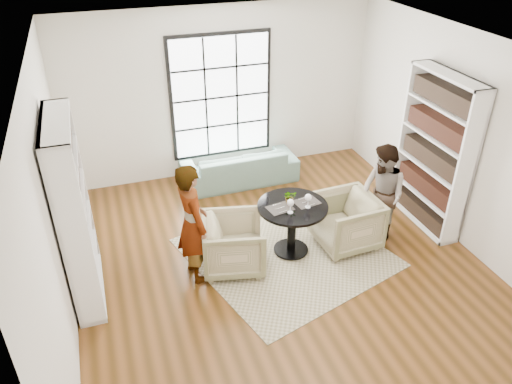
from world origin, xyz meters
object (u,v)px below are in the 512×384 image
object	(u,v)px
sofa	(239,166)
person_left	(192,223)
wine_glass_right	(308,198)
person_right	(382,194)
pedestal_table	(292,218)
flower_centerpiece	(290,197)
wine_glass_left	(291,203)
armchair_right	(346,222)
armchair_left	(234,244)

from	to	relation	value
sofa	person_left	bearing A→B (deg)	59.38
sofa	person_left	size ratio (longest dim) A/B	1.21
wine_glass_right	person_right	bearing A→B (deg)	1.15
person_right	sofa	bearing A→B (deg)	-151.29
pedestal_table	flower_centerpiece	distance (m)	0.32
person_left	wine_glass_right	xyz separation A→B (m)	(1.61, -0.04, 0.09)
flower_centerpiece	person_left	bearing A→B (deg)	-174.25
pedestal_table	wine_glass_left	xyz separation A→B (m)	(-0.10, -0.16, 0.37)
armchair_right	wine_glass_right	xyz separation A→B (m)	(-0.64, -0.02, 0.54)
sofa	person_right	xyz separation A→B (m)	(1.47, -2.32, 0.46)
armchair_right	armchair_left	bearing A→B (deg)	-93.53
person_right	wine_glass_right	distance (m)	1.20
pedestal_table	armchair_right	world-z (taller)	armchair_right
armchair_left	flower_centerpiece	world-z (taller)	flower_centerpiece
armchair_left	wine_glass_right	bearing A→B (deg)	-79.60
person_left	person_right	xyz separation A→B (m)	(2.80, -0.02, -0.09)
pedestal_table	wine_glass_right	size ratio (longest dim) A/B	4.68
sofa	person_right	size ratio (longest dim) A/B	1.36
sofa	armchair_left	xyz separation A→B (m)	(-0.78, -2.30, 0.08)
armchair_left	armchair_right	size ratio (longest dim) A/B	0.97
sofa	person_left	xyz separation A→B (m)	(-1.33, -2.30, 0.55)
person_right	wine_glass_right	bearing A→B (deg)	-92.43
wine_glass_right	flower_centerpiece	distance (m)	0.27
wine_glass_right	armchair_left	bearing A→B (deg)	177.68
sofa	wine_glass_right	xyz separation A→B (m)	(0.28, -2.35, 0.64)
armchair_left	person_right	xyz separation A→B (m)	(2.25, -0.02, 0.37)
armchair_right	person_right	xyz separation A→B (m)	(0.55, -0.00, 0.36)
person_right	wine_glass_left	bearing A→B (deg)	-90.88
pedestal_table	sofa	xyz separation A→B (m)	(-0.10, 2.23, -0.27)
armchair_left	wine_glass_left	size ratio (longest dim) A/B	4.01
wine_glass_right	flower_centerpiece	xyz separation A→B (m)	(-0.19, 0.19, -0.05)
armchair_right	wine_glass_left	world-z (taller)	wine_glass_left
armchair_right	wine_glass_right	bearing A→B (deg)	-90.75
armchair_right	flower_centerpiece	distance (m)	0.98
wine_glass_left	flower_centerpiece	size ratio (longest dim) A/B	1.07
person_left	sofa	bearing A→B (deg)	-39.75
armchair_right	flower_centerpiece	xyz separation A→B (m)	(-0.83, 0.16, 0.49)
wine_glass_right	armchair_right	bearing A→B (deg)	2.15
flower_centerpiece	person_right	bearing A→B (deg)	-6.64
pedestal_table	wine_glass_left	distance (m)	0.41
person_left	wine_glass_right	distance (m)	1.61
pedestal_table	person_left	size ratio (longest dim) A/B	0.58
pedestal_table	wine_glass_right	xyz separation A→B (m)	(0.18, -0.11, 0.37)
armchair_right	person_left	world-z (taller)	person_left
flower_centerpiece	pedestal_table	bearing A→B (deg)	-75.04
armchair_right	person_right	bearing A→B (deg)	87.10
flower_centerpiece	armchair_right	bearing A→B (deg)	-10.93
armchair_right	person_right	distance (m)	0.66
pedestal_table	wine_glass_left	world-z (taller)	wine_glass_left
armchair_right	pedestal_table	bearing A→B (deg)	-99.13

